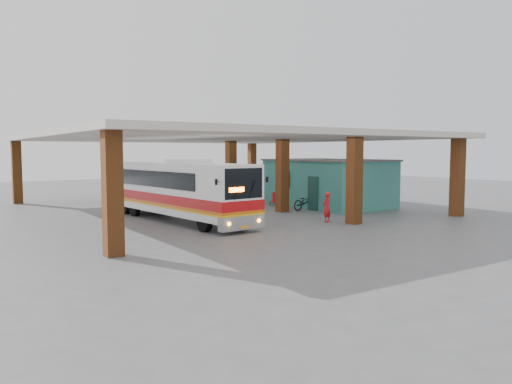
{
  "coord_description": "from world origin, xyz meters",
  "views": [
    {
      "loc": [
        -14.86,
        -20.92,
        3.62
      ],
      "look_at": [
        -0.9,
        0.0,
        1.57
      ],
      "focal_mm": 35.0,
      "sensor_mm": 36.0,
      "label": 1
    }
  ],
  "objects_px": {
    "red_chair": "(275,200)",
    "pedestrian": "(327,207)",
    "motorcycle": "(305,202)",
    "coach_bus": "(179,190)"
  },
  "relations": [
    {
      "from": "red_chair",
      "to": "pedestrian",
      "type": "bearing_deg",
      "value": -129.6
    },
    {
      "from": "motorcycle",
      "to": "red_chair",
      "type": "distance_m",
      "value": 3.12
    },
    {
      "from": "coach_bus",
      "to": "red_chair",
      "type": "xyz_separation_m",
      "value": [
        8.45,
        3.19,
        -1.2
      ]
    },
    {
      "from": "motorcycle",
      "to": "pedestrian",
      "type": "xyz_separation_m",
      "value": [
        -2.47,
        -4.73,
        0.25
      ]
    },
    {
      "from": "red_chair",
      "to": "motorcycle",
      "type": "bearing_deg",
      "value": -111.35
    },
    {
      "from": "coach_bus",
      "to": "pedestrian",
      "type": "height_order",
      "value": "coach_bus"
    },
    {
      "from": "pedestrian",
      "to": "red_chair",
      "type": "distance_m",
      "value": 8.21
    },
    {
      "from": "coach_bus",
      "to": "pedestrian",
      "type": "relative_size",
      "value": 7.34
    },
    {
      "from": "motorcycle",
      "to": "pedestrian",
      "type": "height_order",
      "value": "pedestrian"
    },
    {
      "from": "pedestrian",
      "to": "coach_bus",
      "type": "bearing_deg",
      "value": -54.93
    }
  ]
}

